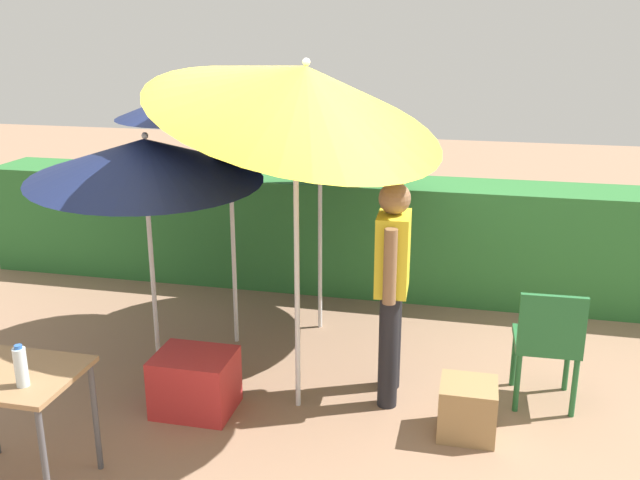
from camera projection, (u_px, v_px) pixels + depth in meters
ground_plane at (311, 394)px, 5.24m from camera, size 24.00×24.00×0.00m
hedge_row at (363, 235)px, 7.17m from camera, size 8.00×0.70×1.13m
umbrella_rainbow at (145, 159)px, 5.21m from camera, size 1.75×1.75×1.89m
umbrella_orange at (301, 92)px, 4.48m from camera, size 2.04×1.98×2.75m
umbrella_yellow at (318, 135)px, 5.89m from camera, size 1.97×1.99×2.01m
umbrella_navy at (227, 94)px, 5.48m from camera, size 1.74×1.74×2.29m
person_vendor at (392, 276)px, 4.95m from camera, size 0.24×0.55×1.88m
chair_plastic at (548, 340)px, 4.95m from camera, size 0.45×0.45×0.89m
cooler_box at (195, 383)px, 4.97m from camera, size 0.54×0.44×0.43m
crate_cardboard at (468, 409)px, 4.69m from camera, size 0.37×0.35×0.37m
folding_table at (9, 387)px, 4.02m from camera, size 0.80×0.60×0.75m
bottle_water at (21, 367)px, 3.81m from camera, size 0.07×0.07×0.24m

